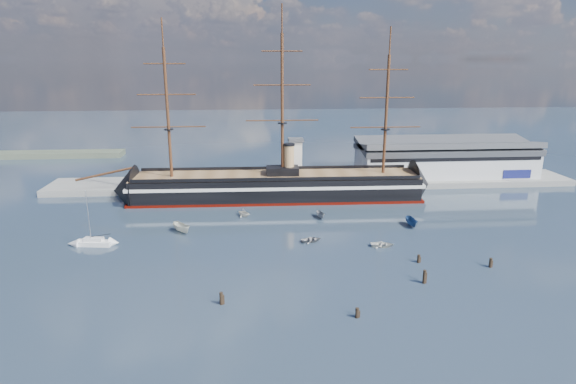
{
  "coord_description": "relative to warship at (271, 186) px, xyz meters",
  "views": [
    {
      "loc": [
        -12.34,
        -85.6,
        42.46
      ],
      "look_at": [
        -2.62,
        35.0,
        9.0
      ],
      "focal_mm": 30.0,
      "sensor_mm": 36.0,
      "label": 1
    }
  ],
  "objects": [
    {
      "name": "motorboat_d",
      "position": [
        -8.3,
        -17.18,
        -4.04
      ],
      "size": [
        6.67,
        6.97,
        2.47
      ],
      "primitive_type": "imported",
      "rotation": [
        0.0,
        0.0,
        0.84
      ],
      "color": "beige",
      "rests_on": "ground"
    },
    {
      "name": "piling_extra",
      "position": [
        29.62,
        -51.97,
        -4.04
      ],
      "size": [
        0.64,
        0.64,
        2.5
      ],
      "primitive_type": "cylinder",
      "color": "black",
      "rests_on": "ground"
    },
    {
      "name": "motorboat_a",
      "position": [
        -23.85,
        -29.05,
        -4.04
      ],
      "size": [
        7.82,
        7.04,
        3.1
      ],
      "primitive_type": "imported",
      "rotation": [
        0.0,
        0.0,
        0.67
      ],
      "color": "silver",
      "rests_on": "ground"
    },
    {
      "name": "warship",
      "position": [
        0.0,
        0.0,
        0.0
      ],
      "size": [
        113.04,
        18.1,
        53.94
      ],
      "rotation": [
        0.0,
        0.0,
        -0.02
      ],
      "color": "black",
      "rests_on": "ground"
    },
    {
      "name": "warehouse",
      "position": [
        64.08,
        20.0,
        3.95
      ],
      "size": [
        63.0,
        21.0,
        11.6
      ],
      "color": "#B7BABC",
      "rests_on": "ground"
    },
    {
      "name": "piling_near_left",
      "position": [
        -11.92,
        -67.13,
        -4.04
      ],
      "size": [
        0.64,
        0.64,
        3.07
      ],
      "primitive_type": "cylinder",
      "color": "black",
      "rests_on": "ground"
    },
    {
      "name": "quay",
      "position": [
        16.08,
        16.0,
        -4.04
      ],
      "size": [
        180.0,
        18.0,
        2.0
      ],
      "primitive_type": "cube",
      "color": "slate",
      "rests_on": "ground"
    },
    {
      "name": "motorboat_e",
      "position": [
        24.3,
        -42.43,
        -4.04
      ],
      "size": [
        1.75,
        3.5,
        1.57
      ],
      "primitive_type": "imported",
      "rotation": [
        0.0,
        0.0,
        1.44
      ],
      "color": "silver",
      "rests_on": "ground"
    },
    {
      "name": "piling_far_right",
      "position": [
        43.93,
        -55.59,
        -4.04
      ],
      "size": [
        0.64,
        0.64,
        2.76
      ],
      "primitive_type": "cylinder",
      "color": "black",
      "rests_on": "ground"
    },
    {
      "name": "motorboat_c",
      "position": [
        12.89,
        -20.36,
        -4.04
      ],
      "size": [
        5.74,
        2.8,
        2.2
      ],
      "primitive_type": "imported",
      "rotation": [
        0.0,
        0.0,
        0.15
      ],
      "color": "slate",
      "rests_on": "ground"
    },
    {
      "name": "quay_tower",
      "position": [
        9.08,
        13.0,
        5.72
      ],
      "size": [
        5.0,
        5.0,
        15.0
      ],
      "color": "silver",
      "rests_on": "ground"
    },
    {
      "name": "piling_near_right",
      "position": [
        27.29,
        -61.84,
        -4.04
      ],
      "size": [
        0.64,
        0.64,
        3.51
      ],
      "primitive_type": "cylinder",
      "color": "black",
      "rests_on": "ground"
    },
    {
      "name": "motorboat_b",
      "position": [
        8.07,
        -37.88,
        -4.04
      ],
      "size": [
        2.03,
        3.37,
        1.47
      ],
      "primitive_type": "imported",
      "rotation": [
        0.0,
        0.0,
        1.83
      ],
      "color": "gray",
      "rests_on": "ground"
    },
    {
      "name": "motorboat_f",
      "position": [
        35.77,
        -29.03,
        -4.04
      ],
      "size": [
        7.12,
        2.87,
        2.81
      ],
      "primitive_type": "imported",
      "rotation": [
        0.0,
        0.0,
        0.04
      ],
      "color": "navy",
      "rests_on": "ground"
    },
    {
      "name": "ground",
      "position": [
        6.08,
        -20.0,
        -4.04
      ],
      "size": [
        600.0,
        600.0,
        0.0
      ],
      "primitive_type": "plane",
      "color": "#283641",
      "rests_on": "ground"
    },
    {
      "name": "sailboat",
      "position": [
        -43.47,
        -36.14,
        -3.18
      ],
      "size": [
        8.74,
        3.75,
        13.53
      ],
      "rotation": [
        0.0,
        0.0,
        -0.15
      ],
      "color": "silver",
      "rests_on": "ground"
    },
    {
      "name": "piling_near_mid",
      "position": [
        11.33,
        -73.61,
        -4.04
      ],
      "size": [
        0.64,
        0.64,
        2.51
      ],
      "primitive_type": "cylinder",
      "color": "black",
      "rests_on": "ground"
    }
  ]
}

